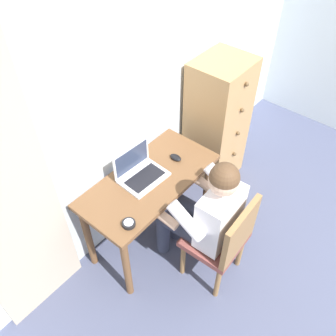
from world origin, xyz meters
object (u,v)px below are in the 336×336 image
object	(u,v)px
desk	(150,190)
desk_clock	(129,224)
person_seated	(204,211)
computer_mouse	(176,157)
chair	(224,239)
dresser	(217,123)
laptop	(140,171)

from	to	relation	value
desk	desk_clock	distance (m)	0.46
desk	desk_clock	world-z (taller)	desk_clock
person_seated	computer_mouse	distance (m)	0.51
computer_mouse	chair	bearing A→B (deg)	-106.62
dresser	chair	xyz separation A→B (m)	(-0.93, -0.71, -0.15)
desk	computer_mouse	bearing A→B (deg)	-3.57
desk	person_seated	bearing A→B (deg)	-81.14
person_seated	computer_mouse	xyz separation A→B (m)	(0.22, 0.44, 0.10)
person_seated	dresser	bearing A→B (deg)	29.32
desk	dresser	world-z (taller)	dresser
dresser	laptop	bearing A→B (deg)	179.51
dresser	laptop	world-z (taller)	dresser
desk	computer_mouse	size ratio (longest dim) A/B	11.06
laptop	desk_clock	size ratio (longest dim) A/B	3.92
dresser	desk_clock	distance (m)	1.43
desk	laptop	distance (m)	0.20
dresser	laptop	size ratio (longest dim) A/B	3.58
desk	laptop	bearing A→B (deg)	107.45
laptop	desk_clock	xyz separation A→B (m)	(-0.38, -0.25, -0.04)
computer_mouse	person_seated	bearing A→B (deg)	-114.14
dresser	chair	world-z (taller)	dresser
desk	desk_clock	bearing A→B (deg)	-155.92
laptop	computer_mouse	distance (m)	0.33
desk	person_seated	world-z (taller)	person_seated
person_seated	computer_mouse	world-z (taller)	person_seated
chair	desk	bearing A→B (deg)	96.92
dresser	chair	size ratio (longest dim) A/B	1.46
chair	desk_clock	distance (m)	0.72
desk_clock	desk	bearing A→B (deg)	24.08
desk_clock	person_seated	bearing A→B (deg)	-31.12
desk	chair	world-z (taller)	chair
person_seated	laptop	distance (m)	0.56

